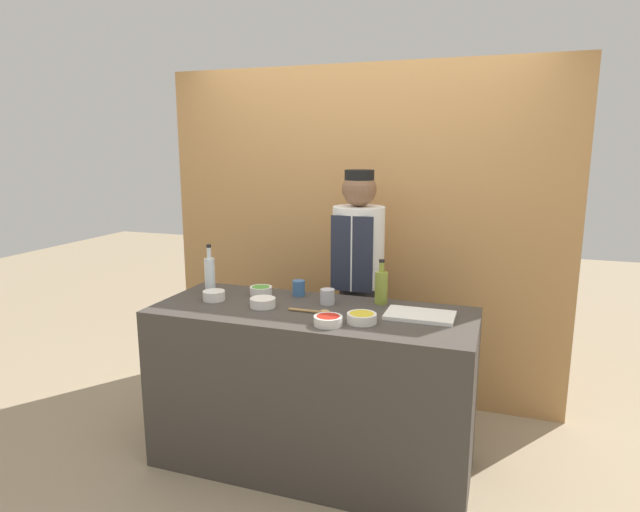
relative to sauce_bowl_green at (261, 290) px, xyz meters
name	(u,v)px	position (x,y,z in m)	size (l,w,h in m)	color
ground_plane	(312,462)	(0.40, -0.19, -0.97)	(14.00, 14.00, 0.00)	tan
cabinet_wall	(361,235)	(0.40, 0.88, 0.23)	(2.93, 0.18, 2.40)	#B7844C
counter	(312,388)	(0.40, -0.19, -0.50)	(1.81, 0.71, 0.94)	#3D3833
sauce_bowl_green	(261,290)	(0.00, 0.00, 0.00)	(0.14, 0.14, 0.05)	white
sauce_bowl_yellow	(362,318)	(0.72, -0.32, 0.00)	(0.15, 0.15, 0.05)	white
sauce_bowl_purple	(263,302)	(0.12, -0.23, 0.00)	(0.15, 0.15, 0.05)	white
sauce_bowl_red	(328,320)	(0.57, -0.41, 0.00)	(0.15, 0.15, 0.05)	white
sauce_bowl_white	(214,295)	(-0.21, -0.20, 0.00)	(0.13, 0.13, 0.06)	white
cutting_board	(420,315)	(1.00, -0.13, -0.02)	(0.36, 0.23, 0.02)	white
bottle_oil	(381,286)	(0.74, 0.06, 0.07)	(0.07, 0.07, 0.26)	olive
bottle_clear	(210,275)	(-0.30, -0.09, 0.09)	(0.06, 0.06, 0.31)	silver
cup_blue	(299,288)	(0.23, 0.06, 0.02)	(0.08, 0.08, 0.09)	#386093
cup_steel	(327,297)	(0.45, -0.06, 0.02)	(0.08, 0.08, 0.09)	#B7B7BC
wooden_spoon	(314,311)	(0.44, -0.25, -0.02)	(0.24, 0.04, 0.02)	#B2844C
chef_center	(358,286)	(0.50, 0.43, -0.04)	(0.34, 0.34, 1.70)	#28282D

